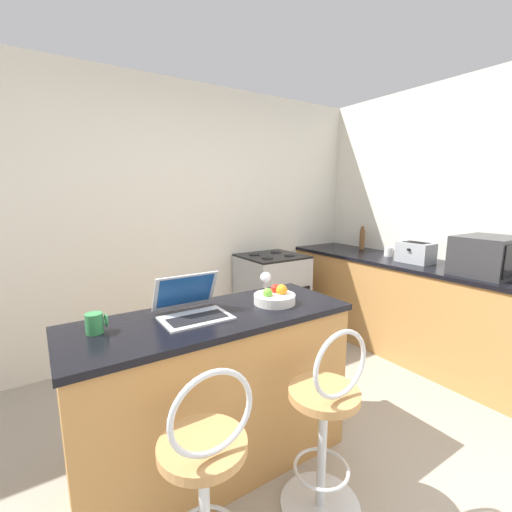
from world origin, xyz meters
The scene contains 15 objects.
ground_plane centered at (0.00, 0.00, 0.00)m, with size 20.00×20.00×0.00m, color gray.
wall_back centered at (0.00, 2.24, 1.30)m, with size 12.00×0.06×2.60m.
breakfast_bar centered at (-0.44, 0.60, 0.46)m, with size 1.53×0.57×0.92m.
counter_right centered at (1.80, 0.86, 0.46)m, with size 0.68×2.74×0.92m.
bar_stool_near centered at (-0.75, 0.05, 0.45)m, with size 0.40×0.40×0.97m.
bar_stool_far centered at (-0.13, 0.05, 0.45)m, with size 0.40×0.40×0.97m.
laptop centered at (-0.55, 0.64, 0.97)m, with size 0.35×0.31×0.22m.
microwave centered at (1.79, 0.24, 1.07)m, with size 0.50×0.40×0.31m.
toaster centered at (1.78, 0.84, 1.01)m, with size 0.22×0.31×0.19m.
stove_range centered at (0.88, 1.89, 0.46)m, with size 0.63×0.61×0.92m.
pepper_mill centered at (2.01, 1.66, 1.04)m, with size 0.06×0.06×0.27m.
mug_white centered at (1.85, 1.18, 0.96)m, with size 0.10×0.08×0.09m.
mug_green centered at (-1.01, 0.68, 0.96)m, with size 0.10×0.08×0.10m.
wine_glass_tall centered at (0.00, 0.75, 1.02)m, with size 0.07×0.07×0.15m.
fruit_bowl centered at (-0.05, 0.58, 0.95)m, with size 0.25×0.25×0.11m.
Camera 1 is at (-1.21, -0.99, 1.55)m, focal length 24.00 mm.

